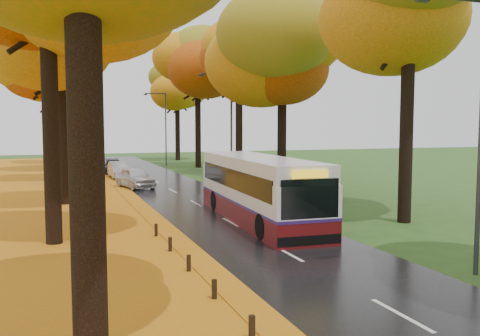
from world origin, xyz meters
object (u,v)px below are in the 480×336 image
bus (258,187)px  car_silver (119,170)px  streetlamp_near (475,114)px  car_dark (113,166)px  streetlamp_far (163,123)px  car_white (135,178)px  streetlamp_mid (228,121)px

bus → car_silver: (-3.66, 21.90, -0.86)m
streetlamp_near → bus: 10.77m
car_dark → streetlamp_far: bearing=50.5°
streetlamp_near → car_white: bearing=103.9°
streetlamp_near → car_dark: size_ratio=1.83×
streetlamp_near → car_silver: (-6.30, 31.87, -3.99)m
streetlamp_near → car_dark: (-6.30, 36.37, -4.04)m
streetlamp_mid → streetlamp_far: same height
bus → car_white: bus is taller
streetlamp_far → car_white: size_ratio=1.91×
streetlamp_mid → streetlamp_far: 22.00m
streetlamp_near → car_dark: 37.13m
bus → car_dark: 26.67m
streetlamp_far → car_white: bearing=-107.3°
car_white → car_dark: bearing=76.6°
streetlamp_near → car_white: size_ratio=1.91×
streetlamp_mid → car_dark: size_ratio=1.83×
streetlamp_mid → bus: size_ratio=0.71×
streetlamp_near → car_silver: streetlamp_near is taller
car_silver → car_dark: car_silver is taller
bus → streetlamp_mid: bearing=80.5°
car_white → bus: bearing=-91.3°
streetlamp_far → streetlamp_near: bearing=-90.0°
streetlamp_near → bus: (-2.64, 9.96, -3.14)m
streetlamp_near → bus: size_ratio=0.71×
car_dark → streetlamp_mid: bearing=-66.3°
streetlamp_far → bus: 34.28m
car_silver → bus: bearing=-82.1°
streetlamp_far → car_white: streetlamp_far is taller
streetlamp_far → car_dark: size_ratio=1.83×
streetlamp_mid → car_silver: 12.37m
streetlamp_near → bus: streetlamp_near is taller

